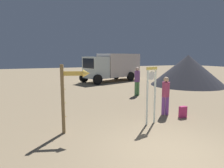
# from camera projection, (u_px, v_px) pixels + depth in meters

# --- Properties ---
(ground_plane) EXTENTS (80.00, 80.00, 0.00)m
(ground_plane) POSITION_uv_depth(u_px,v_px,m) (171.00, 155.00, 5.06)
(ground_plane) COLOR #927D5E
(standing_clock) EXTENTS (0.49, 0.19, 2.12)m
(standing_clock) POSITION_uv_depth(u_px,v_px,m) (151.00, 90.00, 7.21)
(standing_clock) COLOR white
(standing_clock) RESTS_ON ground_plane
(arrow_sign) EXTENTS (0.94, 0.44, 2.25)m
(arrow_sign) POSITION_uv_depth(u_px,v_px,m) (72.00, 88.00, 6.30)
(arrow_sign) COLOR olive
(arrow_sign) RESTS_ON ground_plane
(person_near_clock) EXTENTS (0.31, 0.31, 1.64)m
(person_near_clock) POSITION_uv_depth(u_px,v_px,m) (166.00, 94.00, 8.39)
(person_near_clock) COLOR #7E439B
(person_near_clock) RESTS_ON ground_plane
(backpack) EXTENTS (0.31, 0.20, 0.47)m
(backpack) POSITION_uv_depth(u_px,v_px,m) (183.00, 112.00, 8.10)
(backpack) COLOR #BE2E68
(backpack) RESTS_ON ground_plane
(person_distant) EXTENTS (0.35, 0.35, 1.82)m
(person_distant) POSITION_uv_depth(u_px,v_px,m) (137.00, 80.00, 12.57)
(person_distant) COLOR #518C52
(person_distant) RESTS_ON ground_plane
(box_truck_near) EXTENTS (6.61, 4.19, 2.75)m
(box_truck_near) POSITION_uv_depth(u_px,v_px,m) (113.00, 66.00, 19.98)
(box_truck_near) COLOR beige
(box_truck_near) RESTS_ON ground_plane
(dome_tent) EXTENTS (6.21, 6.21, 2.62)m
(dome_tent) POSITION_uv_depth(u_px,v_px,m) (188.00, 70.00, 17.04)
(dome_tent) COLOR #2A2B32
(dome_tent) RESTS_ON ground_plane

